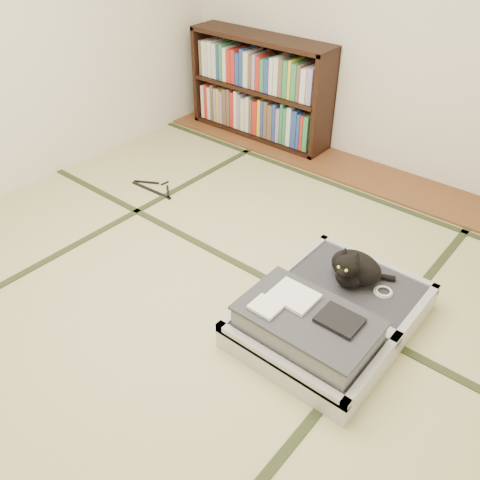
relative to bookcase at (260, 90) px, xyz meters
The scene contains 9 objects.
floor 2.40m from the bookcase, 61.19° to the right, with size 4.50×4.50×0.00m, color #C5B783.
wood_strip 1.22m from the bookcase, ahead, with size 4.00×0.50×0.02m, color brown.
room_shell 2.57m from the bookcase, 61.19° to the right, with size 4.50×4.50×4.50m.
tatami_borders 1.99m from the bookcase, 54.15° to the right, with size 4.00×4.50×0.01m.
bookcase is the anchor object (origin of this frame).
suitcase 2.64m from the bookcase, 43.89° to the right, with size 0.79×1.05×0.31m.
cat 2.42m from the bookcase, 39.23° to the right, with size 0.35×0.35×0.28m.
cable_coil 2.55m from the bookcase, 36.09° to the right, with size 0.11×0.11×0.03m.
hanger 1.43m from the bookcase, 90.30° to the right, with size 0.44×0.21×0.01m.
Camera 1 is at (1.65, -1.58, 2.07)m, focal length 38.00 mm.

